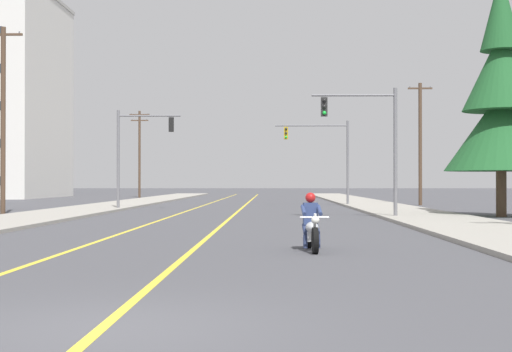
{
  "coord_description": "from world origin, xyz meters",
  "views": [
    {
      "loc": [
        1.93,
        -8.61,
        1.72
      ],
      "look_at": [
        1.17,
        26.25,
        2.02
      ],
      "focal_mm": 51.31,
      "sensor_mm": 36.0,
      "label": 1
    }
  ],
  "objects_px": {
    "motorcycle_with_rider": "(311,227)",
    "traffic_signal_near_right": "(372,133)",
    "conifer_tree_right_verge_near": "(501,104)",
    "utility_pole_right_far": "(420,142)",
    "utility_pole_left_far": "(140,151)",
    "traffic_signal_near_left": "(136,145)",
    "utility_pole_left_near": "(3,117)",
    "traffic_signal_mid_right": "(326,149)"
  },
  "relations": [
    {
      "from": "traffic_signal_near_right",
      "to": "conifer_tree_right_verge_near",
      "type": "xyz_separation_m",
      "value": [
        6.69,
        1.87,
        1.58
      ]
    },
    {
      "from": "traffic_signal_mid_right",
      "to": "conifer_tree_right_verge_near",
      "type": "height_order",
      "value": "conifer_tree_right_verge_near"
    },
    {
      "from": "motorcycle_with_rider",
      "to": "utility_pole_left_far",
      "type": "relative_size",
      "value": 0.23
    },
    {
      "from": "traffic_signal_near_right",
      "to": "utility_pole_left_near",
      "type": "xyz_separation_m",
      "value": [
        -18.98,
        3.65,
        1.14
      ]
    },
    {
      "from": "traffic_signal_near_right",
      "to": "utility_pole_left_far",
      "type": "xyz_separation_m",
      "value": [
        -19.48,
        46.25,
        1.15
      ]
    },
    {
      "from": "traffic_signal_near_right",
      "to": "utility_pole_left_near",
      "type": "distance_m",
      "value": 19.36
    },
    {
      "from": "motorcycle_with_rider",
      "to": "traffic_signal_near_right",
      "type": "xyz_separation_m",
      "value": [
        3.74,
        16.38,
        3.46
      ]
    },
    {
      "from": "utility_pole_left_near",
      "to": "conifer_tree_right_verge_near",
      "type": "distance_m",
      "value": 25.73
    },
    {
      "from": "utility_pole_right_far",
      "to": "utility_pole_left_near",
      "type": "bearing_deg",
      "value": -147.28
    },
    {
      "from": "motorcycle_with_rider",
      "to": "traffic_signal_near_right",
      "type": "distance_m",
      "value": 17.16
    },
    {
      "from": "traffic_signal_mid_right",
      "to": "utility_pole_left_far",
      "type": "height_order",
      "value": "utility_pole_left_far"
    },
    {
      "from": "traffic_signal_near_right",
      "to": "utility_pole_left_far",
      "type": "bearing_deg",
      "value": 112.84
    },
    {
      "from": "utility_pole_right_far",
      "to": "traffic_signal_mid_right",
      "type": "bearing_deg",
      "value": -169.07
    },
    {
      "from": "utility_pole_left_far",
      "to": "traffic_signal_mid_right",
      "type": "bearing_deg",
      "value": -55.97
    },
    {
      "from": "traffic_signal_near_left",
      "to": "utility_pole_right_far",
      "type": "relative_size",
      "value": 0.68
    },
    {
      "from": "motorcycle_with_rider",
      "to": "conifer_tree_right_verge_near",
      "type": "relative_size",
      "value": 0.18
    },
    {
      "from": "utility_pole_left_far",
      "to": "traffic_signal_near_right",
      "type": "bearing_deg",
      "value": -67.16
    },
    {
      "from": "utility_pole_right_far",
      "to": "traffic_signal_near_right",
      "type": "bearing_deg",
      "value": -107.62
    },
    {
      "from": "traffic_signal_near_right",
      "to": "traffic_signal_mid_right",
      "type": "distance_m",
      "value": 18.55
    },
    {
      "from": "utility_pole_right_far",
      "to": "utility_pole_left_far",
      "type": "bearing_deg",
      "value": 134.4
    },
    {
      "from": "traffic_signal_near_left",
      "to": "conifer_tree_right_verge_near",
      "type": "bearing_deg",
      "value": -23.4
    },
    {
      "from": "motorcycle_with_rider",
      "to": "conifer_tree_right_verge_near",
      "type": "bearing_deg",
      "value": 60.27
    },
    {
      "from": "motorcycle_with_rider",
      "to": "traffic_signal_mid_right",
      "type": "distance_m",
      "value": 35.23
    },
    {
      "from": "traffic_signal_near_left",
      "to": "motorcycle_with_rider",
      "type": "bearing_deg",
      "value": -70.62
    },
    {
      "from": "traffic_signal_near_left",
      "to": "utility_pole_left_near",
      "type": "height_order",
      "value": "utility_pole_left_near"
    },
    {
      "from": "traffic_signal_mid_right",
      "to": "conifer_tree_right_verge_near",
      "type": "relative_size",
      "value": 0.51
    },
    {
      "from": "conifer_tree_right_verge_near",
      "to": "utility_pole_right_far",
      "type": "bearing_deg",
      "value": 91.16
    },
    {
      "from": "motorcycle_with_rider",
      "to": "traffic_signal_near_left",
      "type": "bearing_deg",
      "value": 109.38
    },
    {
      "from": "conifer_tree_right_verge_near",
      "to": "utility_pole_left_far",
      "type": "bearing_deg",
      "value": 120.53
    },
    {
      "from": "utility_pole_left_far",
      "to": "traffic_signal_near_left",
      "type": "bearing_deg",
      "value": -80.02
    },
    {
      "from": "traffic_signal_near_right",
      "to": "utility_pole_left_near",
      "type": "height_order",
      "value": "utility_pole_left_near"
    },
    {
      "from": "motorcycle_with_rider",
      "to": "utility_pole_left_far",
      "type": "distance_m",
      "value": 64.75
    },
    {
      "from": "utility_pole_left_far",
      "to": "conifer_tree_right_verge_near",
      "type": "distance_m",
      "value": 51.52
    },
    {
      "from": "motorcycle_with_rider",
      "to": "utility_pole_left_far",
      "type": "xyz_separation_m",
      "value": [
        -15.74,
        62.64,
        4.61
      ]
    },
    {
      "from": "utility_pole_right_far",
      "to": "conifer_tree_right_verge_near",
      "type": "xyz_separation_m",
      "value": [
        0.36,
        -18.03,
        0.89
      ]
    },
    {
      "from": "traffic_signal_mid_right",
      "to": "utility_pole_left_near",
      "type": "bearing_deg",
      "value": -140.74
    },
    {
      "from": "traffic_signal_near_right",
      "to": "traffic_signal_mid_right",
      "type": "xyz_separation_m",
      "value": [
        -0.76,
        18.54,
        0.08
      ]
    },
    {
      "from": "utility_pole_left_far",
      "to": "motorcycle_with_rider",
      "type": "bearing_deg",
      "value": -75.89
    },
    {
      "from": "motorcycle_with_rider",
      "to": "conifer_tree_right_verge_near",
      "type": "distance_m",
      "value": 21.62
    },
    {
      "from": "utility_pole_left_near",
      "to": "utility_pole_left_far",
      "type": "height_order",
      "value": "utility_pole_left_near"
    },
    {
      "from": "utility_pole_right_far",
      "to": "utility_pole_left_far",
      "type": "distance_m",
      "value": 36.88
    },
    {
      "from": "motorcycle_with_rider",
      "to": "conifer_tree_right_verge_near",
      "type": "xyz_separation_m",
      "value": [
        10.43,
        18.26,
        5.04
      ]
    }
  ]
}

